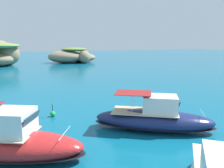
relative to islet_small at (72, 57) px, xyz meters
The scene contains 4 objects.
islet_small is the anchor object (origin of this frame).
motorboat_navy 70.05m from the islet_small, 99.27° to the right, with size 10.21×8.53×3.23m.
motorboat_red 72.71m from the islet_small, 108.51° to the right, with size 11.27×8.51×3.48m.
channel_buoy 64.63m from the islet_small, 106.75° to the right, with size 0.56×0.56×1.48m.
Camera 1 is at (-12.07, -7.52, 7.42)m, focal length 35.76 mm.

